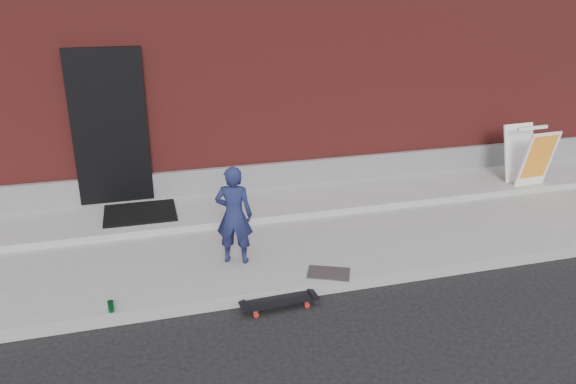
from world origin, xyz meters
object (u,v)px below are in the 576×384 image
object	(u,v)px
child	(234,215)
skateboard	(279,302)
pizza_sign	(529,155)
soda_can	(111,306)

from	to	relation	value
child	skateboard	world-z (taller)	child
pizza_sign	soda_can	size ratio (longest dim) A/B	7.64
pizza_sign	soda_can	distance (m)	6.82
skateboard	soda_can	bearing A→B (deg)	174.48
skateboard	pizza_sign	xyz separation A→B (m)	(4.75, 2.15, 0.65)
soda_can	skateboard	bearing A→B (deg)	-5.52
child	soda_can	distance (m)	1.73
skateboard	pizza_sign	world-z (taller)	pizza_sign
pizza_sign	soda_can	xyz separation A→B (m)	(-6.51, -1.98, -0.51)
child	soda_can	world-z (taller)	child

